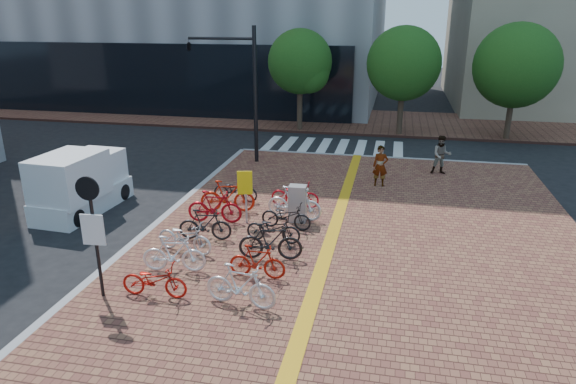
% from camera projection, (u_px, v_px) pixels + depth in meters
% --- Properties ---
extents(ground, '(120.00, 120.00, 0.00)m').
position_uv_depth(ground, '(256.00, 261.00, 15.09)').
color(ground, black).
rests_on(ground, ground).
extents(tactile_strip, '(0.40, 34.00, 0.01)m').
position_uv_depth(tactile_strip, '(287.00, 378.00, 10.03)').
color(tactile_strip, orange).
rests_on(tactile_strip, sidewalk).
extents(kerb_west, '(0.25, 34.00, 0.15)m').
position_uv_depth(kerb_west, '(19.00, 343.00, 11.23)').
color(kerb_west, gray).
rests_on(kerb_west, ground).
extents(kerb_north, '(14.00, 0.25, 0.15)m').
position_uv_depth(kerb_north, '(377.00, 158.00, 25.57)').
color(kerb_north, gray).
rests_on(kerb_north, ground).
extents(far_sidewalk, '(70.00, 8.00, 0.15)m').
position_uv_depth(far_sidewalk, '(338.00, 121.00, 34.47)').
color(far_sidewalk, brown).
rests_on(far_sidewalk, ground).
extents(crosswalk, '(7.50, 4.00, 0.01)m').
position_uv_depth(crosswalk, '(333.00, 147.00, 27.93)').
color(crosswalk, silver).
rests_on(crosswalk, ground).
extents(street_trees, '(16.20, 4.60, 6.35)m').
position_uv_depth(street_trees, '(423.00, 66.00, 28.88)').
color(street_trees, '#38281E').
rests_on(street_trees, far_sidewalk).
extents(bike_0, '(1.72, 0.66, 0.89)m').
position_uv_depth(bike_0, '(154.00, 280.00, 12.80)').
color(bike_0, red).
rests_on(bike_0, sidewalk).
extents(bike_1, '(1.81, 0.75, 1.06)m').
position_uv_depth(bike_1, '(174.00, 254.00, 14.02)').
color(bike_1, white).
rests_on(bike_1, sidewalk).
extents(bike_2, '(1.92, 0.99, 0.96)m').
position_uv_depth(bike_2, '(185.00, 237.00, 15.19)').
color(bike_2, silver).
rests_on(bike_2, sidewalk).
extents(bike_3, '(1.72, 0.67, 1.01)m').
position_uv_depth(bike_3, '(205.00, 225.00, 16.02)').
color(bike_3, black).
rests_on(bike_3, sidewalk).
extents(bike_4, '(1.91, 0.69, 1.12)m').
position_uv_depth(bike_4, '(215.00, 207.00, 17.34)').
color(bike_4, '#A90C17').
rests_on(bike_4, sidewalk).
extents(bike_5, '(2.02, 0.93, 1.17)m').
position_uv_depth(bike_5, '(228.00, 196.00, 18.28)').
color(bike_5, red).
rests_on(bike_5, sidewalk).
extents(bike_6, '(1.72, 0.61, 0.90)m').
position_uv_depth(bike_6, '(235.00, 190.00, 19.35)').
color(bike_6, black).
rests_on(bike_6, sidewalk).
extents(bike_7, '(1.88, 0.74, 1.10)m').
position_uv_depth(bike_7, '(241.00, 286.00, 12.34)').
color(bike_7, silver).
rests_on(bike_7, sidewalk).
extents(bike_8, '(1.56, 0.46, 0.94)m').
position_uv_depth(bike_8, '(257.00, 262.00, 13.72)').
color(bike_8, '#A5180B').
rests_on(bike_8, sidewalk).
extents(bike_9, '(1.90, 0.76, 1.11)m').
position_uv_depth(bike_9, '(270.00, 242.00, 14.71)').
color(bike_9, black).
rests_on(bike_9, sidewalk).
extents(bike_10, '(1.75, 0.68, 0.91)m').
position_uv_depth(bike_10, '(273.00, 228.00, 15.88)').
color(bike_10, black).
rests_on(bike_10, sidewalk).
extents(bike_11, '(1.76, 0.79, 0.89)m').
position_uv_depth(bike_11, '(286.00, 216.00, 16.87)').
color(bike_11, black).
rests_on(bike_11, sidewalk).
extents(bike_12, '(1.99, 0.76, 1.16)m').
position_uv_depth(bike_12, '(294.00, 203.00, 17.61)').
color(bike_12, white).
rests_on(bike_12, sidewalk).
extents(bike_13, '(1.81, 0.69, 0.94)m').
position_uv_depth(bike_13, '(295.00, 195.00, 18.77)').
color(bike_13, '#AF0C16').
rests_on(bike_13, sidewalk).
extents(pedestrian_a, '(0.64, 0.44, 1.69)m').
position_uv_depth(pedestrian_a, '(380.00, 166.00, 20.97)').
color(pedestrian_a, gray).
rests_on(pedestrian_a, sidewalk).
extents(pedestrian_b, '(0.89, 0.72, 1.72)m').
position_uv_depth(pedestrian_b, '(442.00, 155.00, 22.53)').
color(pedestrian_b, '#464D59').
rests_on(pedestrian_b, sidewalk).
extents(utility_box, '(0.60, 0.44, 1.28)m').
position_uv_depth(utility_box, '(298.00, 204.00, 17.41)').
color(utility_box, '#AFB0B4').
rests_on(utility_box, sidewalk).
extents(yellow_sign, '(0.50, 0.17, 1.85)m').
position_uv_depth(yellow_sign, '(245.00, 187.00, 17.02)').
color(yellow_sign, '#B7B7BC').
rests_on(yellow_sign, sidewalk).
extents(notice_sign, '(0.59, 0.15, 3.18)m').
position_uv_depth(notice_sign, '(93.00, 223.00, 12.27)').
color(notice_sign, black).
rests_on(notice_sign, sidewalk).
extents(traffic_light_pole, '(3.35, 1.29, 6.24)m').
position_uv_depth(traffic_light_pole, '(225.00, 69.00, 23.60)').
color(traffic_light_pole, black).
rests_on(traffic_light_pole, sidewalk).
extents(box_truck, '(1.95, 4.05, 2.29)m').
position_uv_depth(box_truck, '(80.00, 183.00, 18.59)').
color(box_truck, white).
rests_on(box_truck, ground).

